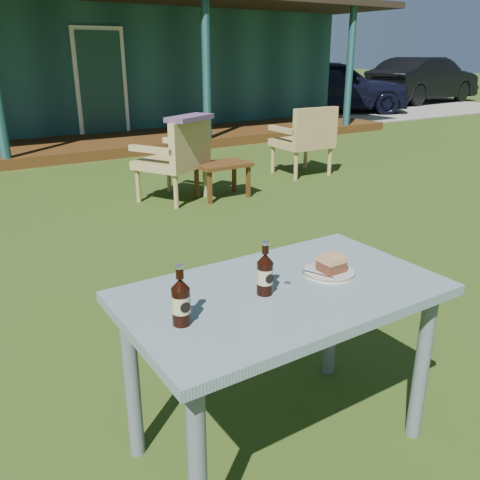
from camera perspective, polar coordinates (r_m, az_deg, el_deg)
ground at (r=3.50m, az=-11.63°, el=-6.42°), size 80.00×80.00×0.00m
gravel_strip at (r=16.35m, az=12.93°, el=14.33°), size 9.00×6.00×0.02m
car_near at (r=14.69m, az=10.08°, el=16.69°), size 4.52×3.53×1.44m
car_far at (r=18.47m, az=19.95°, el=16.50°), size 4.50×1.96×1.44m
cafe_table at (r=1.96m, az=4.79°, el=-8.10°), size 1.20×0.70×0.72m
plate at (r=2.06m, az=9.92°, el=-3.53°), size 0.20×0.20×0.01m
cake_slice at (r=2.04m, az=10.24°, el=-2.61°), size 0.09×0.09×0.06m
fork at (r=2.01m, az=8.75°, el=-3.84°), size 0.06×0.13×0.00m
cola_bottle_near at (r=1.83m, az=2.82°, el=-3.77°), size 0.06×0.06×0.20m
cola_bottle_far at (r=1.64m, az=-6.64°, el=-6.82°), size 0.06×0.06×0.21m
bottle_cap at (r=1.94m, az=5.36°, el=-4.88°), size 0.03×0.03×0.01m
armchair_left at (r=5.63m, az=-7.05°, el=9.37°), size 0.87×0.85×0.89m
armchair_right at (r=6.88m, az=7.43°, el=11.37°), size 0.69×0.65×0.90m
floral_throw at (r=5.47m, az=-5.68°, el=13.48°), size 0.62×0.48×0.05m
side_table at (r=5.74m, az=-2.00°, el=8.09°), size 0.60×0.40×0.40m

